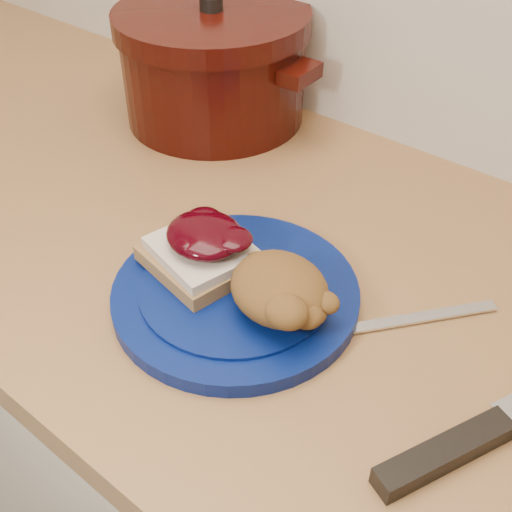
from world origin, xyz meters
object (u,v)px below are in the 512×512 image
Objects in this scene: chef_knife at (489,431)px; butter_knife at (418,318)px; dutch_oven at (214,65)px; plate at (236,294)px; pepper_grinder at (176,52)px.

chef_knife is 0.14m from butter_knife.
dutch_oven is at bearing 104.65° from butter_knife.
dutch_oven is (-0.54, 0.28, 0.07)m from chef_knife.
plate is 1.93× the size of pepper_grinder.
plate is 0.40m from dutch_oven.
chef_knife is 0.71m from pepper_grinder.
dutch_oven reaches higher than plate.
plate is 0.78× the size of chef_knife.
dutch_oven is (-0.44, 0.19, 0.08)m from butter_knife.
dutch_oven is 0.10m from pepper_grinder.
dutch_oven is at bearing 86.61° from chef_knife.
butter_knife is at bearing -23.66° from dutch_oven.
chef_knife is 0.61m from dutch_oven.
dutch_oven reaches higher than pepper_grinder.
pepper_grinder reaches higher than butter_knife.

